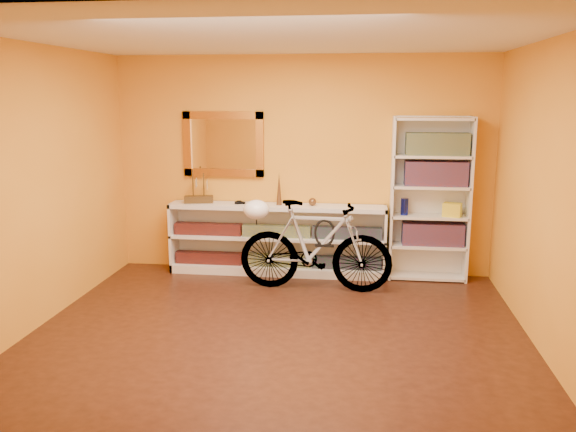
# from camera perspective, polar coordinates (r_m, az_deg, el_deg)

# --- Properties ---
(floor) EXTENTS (4.50, 4.00, 0.01)m
(floor) POSITION_cam_1_polar(r_m,az_deg,el_deg) (5.46, -0.96, -11.37)
(floor) COLOR black
(floor) RESTS_ON ground
(ceiling) EXTENTS (4.50, 4.00, 0.01)m
(ceiling) POSITION_cam_1_polar(r_m,az_deg,el_deg) (5.05, -1.07, 17.05)
(ceiling) COLOR silver
(ceiling) RESTS_ON ground
(back_wall) EXTENTS (4.50, 0.01, 2.60)m
(back_wall) POSITION_cam_1_polar(r_m,az_deg,el_deg) (7.06, 1.36, 4.92)
(back_wall) COLOR orange
(back_wall) RESTS_ON ground
(left_wall) EXTENTS (0.01, 4.00, 2.60)m
(left_wall) POSITION_cam_1_polar(r_m,az_deg,el_deg) (5.86, -23.42, 2.55)
(left_wall) COLOR orange
(left_wall) RESTS_ON ground
(right_wall) EXTENTS (0.01, 4.00, 2.60)m
(right_wall) POSITION_cam_1_polar(r_m,az_deg,el_deg) (5.26, 24.08, 1.56)
(right_wall) COLOR orange
(right_wall) RESTS_ON ground
(gilt_mirror) EXTENTS (0.98, 0.06, 0.78)m
(gilt_mirror) POSITION_cam_1_polar(r_m,az_deg,el_deg) (7.16, -6.30, 6.95)
(gilt_mirror) COLOR #9A5E1C
(gilt_mirror) RESTS_ON back_wall
(wall_socket) EXTENTS (0.09, 0.02, 0.09)m
(wall_socket) POSITION_cam_1_polar(r_m,az_deg,el_deg) (7.21, 8.45, -3.58)
(wall_socket) COLOR silver
(wall_socket) RESTS_ON back_wall
(console_unit) EXTENTS (2.60, 0.35, 0.85)m
(console_unit) POSITION_cam_1_polar(r_m,az_deg,el_deg) (7.07, -1.08, -2.29)
(console_unit) COLOR silver
(console_unit) RESTS_ON floor
(cd_row_lower) EXTENTS (2.50, 0.13, 0.14)m
(cd_row_lower) POSITION_cam_1_polar(r_m,az_deg,el_deg) (7.12, -1.09, -4.32)
(cd_row_lower) COLOR black
(cd_row_lower) RESTS_ON console_unit
(cd_row_upper) EXTENTS (2.50, 0.13, 0.14)m
(cd_row_upper) POSITION_cam_1_polar(r_m,az_deg,el_deg) (7.02, -1.10, -1.46)
(cd_row_upper) COLOR navy
(cd_row_upper) RESTS_ON console_unit
(model_ship) EXTENTS (0.36, 0.20, 0.41)m
(model_ship) POSITION_cam_1_polar(r_m,az_deg,el_deg) (7.15, -8.71, 2.88)
(model_ship) COLOR #3A2710
(model_ship) RESTS_ON console_unit
(toy_car) EXTENTS (0.00, 0.00, 0.00)m
(toy_car) POSITION_cam_1_polar(r_m,az_deg,el_deg) (7.06, -4.69, 1.19)
(toy_car) COLOR black
(toy_car) RESTS_ON console_unit
(bronze_ornament) EXTENTS (0.07, 0.07, 0.39)m
(bronze_ornament) POSITION_cam_1_polar(r_m,az_deg,el_deg) (6.94, -0.88, 2.67)
(bronze_ornament) COLOR brown
(bronze_ornament) RESTS_ON console_unit
(decorative_orb) EXTENTS (0.09, 0.09, 0.09)m
(decorative_orb) POSITION_cam_1_polar(r_m,az_deg,el_deg) (6.92, 2.40, 1.39)
(decorative_orb) COLOR brown
(decorative_orb) RESTS_ON console_unit
(bookcase) EXTENTS (0.90, 0.30, 1.90)m
(bookcase) POSITION_cam_1_polar(r_m,az_deg,el_deg) (6.95, 13.63, 1.57)
(bookcase) COLOR silver
(bookcase) RESTS_ON floor
(book_row_a) EXTENTS (0.70, 0.22, 0.26)m
(book_row_a) POSITION_cam_1_polar(r_m,az_deg,el_deg) (7.04, 13.88, -1.69)
(book_row_a) COLOR maroon
(book_row_a) RESTS_ON bookcase
(book_row_b) EXTENTS (0.70, 0.22, 0.28)m
(book_row_b) POSITION_cam_1_polar(r_m,az_deg,el_deg) (6.92, 14.17, 4.04)
(book_row_b) COLOR maroon
(book_row_b) RESTS_ON bookcase
(book_row_c) EXTENTS (0.70, 0.22, 0.25)m
(book_row_c) POSITION_cam_1_polar(r_m,az_deg,el_deg) (6.88, 14.30, 6.81)
(book_row_c) COLOR navy
(book_row_c) RESTS_ON bookcase
(travel_mug) EXTENTS (0.09, 0.09, 0.20)m
(travel_mug) POSITION_cam_1_polar(r_m,az_deg,el_deg) (6.92, 11.26, 0.90)
(travel_mug) COLOR navy
(travel_mug) RESTS_ON bookcase
(red_tin) EXTENTS (0.20, 0.20, 0.20)m
(red_tin) POSITION_cam_1_polar(r_m,az_deg,el_deg) (6.89, 12.19, 6.71)
(red_tin) COLOR maroon
(red_tin) RESTS_ON bookcase
(yellow_bag) EXTENTS (0.23, 0.19, 0.16)m
(yellow_bag) POSITION_cam_1_polar(r_m,az_deg,el_deg) (6.97, 15.67, 0.58)
(yellow_bag) COLOR yellow
(yellow_bag) RESTS_ON bookcase
(bicycle) EXTENTS (0.51, 1.74, 1.01)m
(bicycle) POSITION_cam_1_polar(r_m,az_deg,el_deg) (6.45, 2.66, -2.93)
(bicycle) COLOR silver
(bicycle) RESTS_ON floor
(helmet) EXTENTS (0.29, 0.28, 0.22)m
(helmet) POSITION_cam_1_polar(r_m,az_deg,el_deg) (6.47, -3.10, 0.62)
(helmet) COLOR white
(helmet) RESTS_ON bicycle
(u_lock) EXTENTS (0.23, 0.02, 0.23)m
(u_lock) POSITION_cam_1_polar(r_m,az_deg,el_deg) (6.40, 3.58, -1.65)
(u_lock) COLOR black
(u_lock) RESTS_ON bicycle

